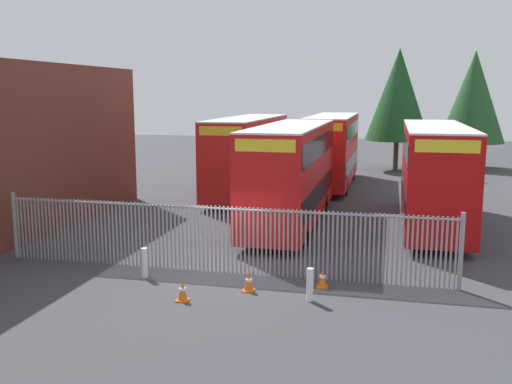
# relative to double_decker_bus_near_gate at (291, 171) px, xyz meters

# --- Properties ---
(ground_plane) EXTENTS (100.00, 100.00, 0.00)m
(ground_plane) POSITION_rel_double_decker_bus_near_gate_xyz_m (-0.82, 0.73, -2.42)
(ground_plane) COLOR #3D3D42
(palisade_fence) EXTENTS (15.10, 0.14, 2.35)m
(palisade_fence) POSITION_rel_double_decker_bus_near_gate_xyz_m (-1.14, -7.27, -1.24)
(palisade_fence) COLOR gray
(palisade_fence) RESTS_ON ground
(double_decker_bus_near_gate) EXTENTS (2.54, 10.81, 4.42)m
(double_decker_bus_near_gate) POSITION_rel_double_decker_bus_near_gate_xyz_m (0.00, 0.00, 0.00)
(double_decker_bus_near_gate) COLOR red
(double_decker_bus_near_gate) RESTS_ON ground
(double_decker_bus_behind_fence_left) EXTENTS (2.54, 10.81, 4.42)m
(double_decker_bus_behind_fence_left) POSITION_rel_double_decker_bus_near_gate_xyz_m (6.06, 1.15, 0.00)
(double_decker_bus_behind_fence_left) COLOR #B70C0C
(double_decker_bus_behind_fence_left) RESTS_ON ground
(double_decker_bus_behind_fence_right) EXTENTS (2.54, 10.81, 4.42)m
(double_decker_bus_behind_fence_right) POSITION_rel_double_decker_bus_near_gate_xyz_m (-3.72, 7.05, 0.00)
(double_decker_bus_behind_fence_right) COLOR red
(double_decker_bus_behind_fence_right) RESTS_ON ground
(double_decker_bus_far_back) EXTENTS (2.54, 10.81, 4.42)m
(double_decker_bus_far_back) POSITION_rel_double_decker_bus_near_gate_xyz_m (0.62, 11.50, 0.00)
(double_decker_bus_far_back) COLOR red
(double_decker_bus_far_back) RESTS_ON ground
(bollard_near_left) EXTENTS (0.20, 0.20, 0.95)m
(bollard_near_left) POSITION_rel_double_decker_bus_near_gate_xyz_m (-3.26, -8.31, -1.95)
(bollard_near_left) COLOR silver
(bollard_near_left) RESTS_ON ground
(bollard_center_front) EXTENTS (0.20, 0.20, 0.95)m
(bollard_center_front) POSITION_rel_double_decker_bus_near_gate_xyz_m (2.14, -9.22, -1.95)
(bollard_center_front) COLOR silver
(bollard_center_front) RESTS_ON ground
(traffic_cone_by_gate) EXTENTS (0.34, 0.34, 0.59)m
(traffic_cone_by_gate) POSITION_rel_double_decker_bus_near_gate_xyz_m (0.27, -8.83, -2.13)
(traffic_cone_by_gate) COLOR orange
(traffic_cone_by_gate) RESTS_ON ground
(traffic_cone_mid_forecourt) EXTENTS (0.34, 0.34, 0.59)m
(traffic_cone_mid_forecourt) POSITION_rel_double_decker_bus_near_gate_xyz_m (2.35, -8.01, -2.13)
(traffic_cone_mid_forecourt) COLOR orange
(traffic_cone_mid_forecourt) RESTS_ON ground
(traffic_cone_near_kerb) EXTENTS (0.34, 0.34, 0.59)m
(traffic_cone_near_kerb) POSITION_rel_double_decker_bus_near_gate_xyz_m (-1.34, -10.04, -2.13)
(traffic_cone_near_kerb) COLOR orange
(traffic_cone_near_kerb) RESTS_ON ground
(tree_tall_back) EXTENTS (4.90, 4.90, 9.00)m
(tree_tall_back) POSITION_rel_double_decker_bus_near_gate_xyz_m (10.21, 22.72, 3.07)
(tree_tall_back) COLOR #4C3823
(tree_tall_back) RESTS_ON ground
(tree_short_side) EXTENTS (4.74, 4.74, 9.07)m
(tree_short_side) POSITION_rel_double_decker_bus_near_gate_xyz_m (4.57, 19.98, 3.25)
(tree_short_side) COLOR #4C3823
(tree_short_side) RESTS_ON ground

